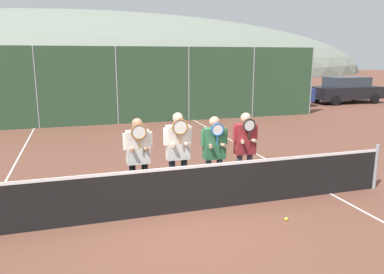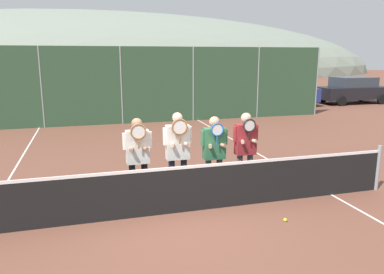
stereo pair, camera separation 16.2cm
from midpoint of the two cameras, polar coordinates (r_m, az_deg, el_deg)
name	(u,v)px [view 2 (the right image)]	position (r m, az deg, el deg)	size (l,w,h in m)	color
ground_plane	(176,213)	(7.39, -1.77, -11.48)	(120.00, 120.00, 0.00)	brown
hill_distant	(93,73)	(68.28, -14.83, 9.40)	(103.80, 57.67, 20.18)	gray
clubhouse_building	(89,75)	(25.20, -15.20, 9.07)	(14.57, 5.50, 3.44)	beige
fence_back	(121,86)	(16.76, -10.42, 7.68)	(19.70, 0.06, 3.37)	gray
tennis_net	(176,189)	(7.21, -1.80, -7.97)	(9.40, 0.09, 1.03)	gray
court_line_left_sideline	(8,180)	(10.18, -25.82, -5.96)	(0.05, 16.00, 0.01)	white
court_line_right_sideline	(268,159)	(11.25, 11.84, -3.29)	(0.05, 16.00, 0.01)	white
player_leftmost	(138,153)	(7.58, -7.66, -2.44)	(0.59, 0.34, 1.77)	black
player_center_left	(178,149)	(7.67, -1.59, -1.83)	(0.61, 0.34, 1.86)	#232838
player_center_right	(214,149)	(7.91, 3.99, -1.86)	(0.59, 0.34, 1.74)	#56565B
player_rightmost	(245,145)	(8.29, 8.71, -1.18)	(0.58, 0.34, 1.77)	#56565B
car_left_of_center	(91,97)	(19.92, -14.89, 5.91)	(4.19, 2.04, 1.76)	slate
car_center	(189,94)	(20.71, -0.27, 6.62)	(4.67, 1.95, 1.82)	black
car_right_of_center	(278,92)	(22.76, 13.19, 6.69)	(4.69, 1.93, 1.71)	navy
car_far_right	(353,90)	(25.98, 23.44, 6.62)	(4.52, 2.02, 1.66)	black
tennis_ball_on_court	(285,220)	(7.24, 14.65, -12.12)	(0.07, 0.07, 0.07)	#CCDB33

